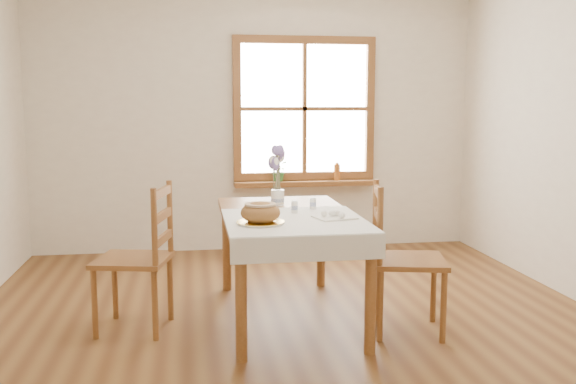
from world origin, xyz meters
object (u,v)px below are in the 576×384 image
bread_plate (260,223)px  flower_vase (278,198)px  dining_table (288,225)px  chair_right (409,258)px  chair_left (133,257)px

bread_plate → flower_vase: flower_vase is taller
dining_table → chair_right: 0.86m
chair_left → chair_right: chair_right is taller
dining_table → flower_vase: bearing=94.0°
dining_table → bread_plate: (-0.24, -0.41, 0.10)m
chair_left → flower_vase: bearing=125.2°
bread_plate → flower_vase: bearing=74.4°
chair_right → flower_vase: 1.12m
bread_plate → chair_left: bearing=157.9°
chair_left → flower_vase: 1.16m
dining_table → flower_vase: flower_vase is taller
bread_plate → chair_right: bearing=0.9°
dining_table → chair_right: bearing=-28.1°
chair_left → bread_plate: 0.93m
chair_right → bread_plate: bearing=103.3°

